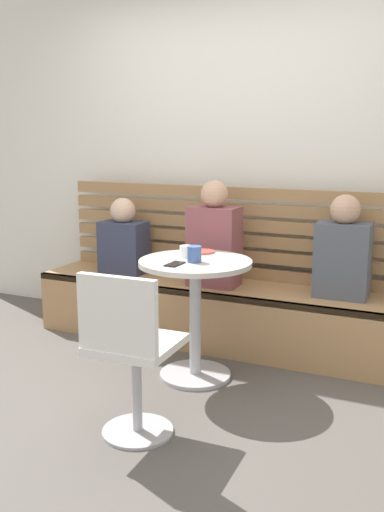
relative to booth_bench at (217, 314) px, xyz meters
The scene contains 13 objects.
ground 1.22m from the booth_bench, 90.00° to the right, with size 8.00×8.00×0.00m, color #514C47.
back_wall 1.31m from the booth_bench, 90.00° to the left, with size 5.20×0.10×2.90m, color silver.
booth_bench is the anchor object (origin of this frame).
booth_backrest 0.61m from the booth_bench, 90.00° to the left, with size 2.65×0.04×0.67m.
cafe_table 0.68m from the booth_bench, 80.64° to the right, with size 0.68×0.68×0.74m.
white_chair 1.44m from the booth_bench, 85.09° to the right, with size 0.41×0.41×0.85m.
person_adult 0.55m from the booth_bench, 109.26° to the right, with size 0.34×0.22×0.73m.
person_child_left 1.00m from the booth_bench, ahead, with size 0.34×0.22×0.67m.
person_child_middle 0.91m from the booth_bench, behind, with size 0.34×0.22×0.57m.
cup_mug_blue 0.87m from the booth_bench, 80.02° to the right, with size 0.08×0.08×0.10m, color #3D5B9E.
cup_ceramic_white 0.77m from the booth_bench, 88.98° to the right, with size 0.08×0.08×0.07m, color white.
plate_small 0.64m from the booth_bench, 84.48° to the right, with size 0.17×0.17×0.01m, color #DB4C42.
phone_on_table 0.92m from the booth_bench, 86.91° to the right, with size 0.07×0.14×0.01m, color black.
Camera 1 is at (1.48, -2.46, 1.47)m, focal length 40.43 mm.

